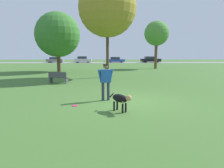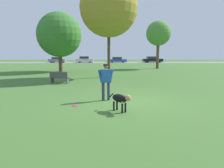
{
  "view_description": "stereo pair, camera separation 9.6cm",
  "coord_description": "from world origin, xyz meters",
  "px_view_note": "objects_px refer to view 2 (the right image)",
  "views": [
    {
      "loc": [
        -0.95,
        -8.74,
        2.16
      ],
      "look_at": [
        -0.72,
        -0.62,
        0.9
      ],
      "focal_mm": 32.0,
      "sensor_mm": 36.0,
      "label": 1
    },
    {
      "loc": [
        -0.86,
        -8.74,
        2.16
      ],
      "look_at": [
        -0.72,
        -0.62,
        0.9
      ],
      "focal_mm": 32.0,
      "sensor_mm": 36.0,
      "label": 2
    }
  ],
  "objects_px": {
    "tree_far_left": "(59,35)",
    "park_bench": "(59,77)",
    "frisbee": "(75,106)",
    "person": "(106,79)",
    "tree_far_right": "(158,34)",
    "parked_car_silver": "(85,60)",
    "parked_car_grey": "(57,60)",
    "parked_car_blue": "(117,60)",
    "tree_mid_center": "(109,8)",
    "dog": "(121,99)",
    "parked_car_black": "(153,60)"
  },
  "relations": [
    {
      "from": "dog",
      "to": "tree_far_right",
      "type": "relative_size",
      "value": 0.14
    },
    {
      "from": "dog",
      "to": "parked_car_grey",
      "type": "height_order",
      "value": "parked_car_grey"
    },
    {
      "from": "person",
      "to": "frisbee",
      "type": "distance_m",
      "value": 1.88
    },
    {
      "from": "tree_far_right",
      "to": "parked_car_grey",
      "type": "relative_size",
      "value": 1.67
    },
    {
      "from": "tree_mid_center",
      "to": "parked_car_silver",
      "type": "xyz_separation_m",
      "value": [
        -5.53,
        28.44,
        -5.33
      ]
    },
    {
      "from": "tree_far_left",
      "to": "parked_car_blue",
      "type": "relative_size",
      "value": 1.62
    },
    {
      "from": "parked_car_grey",
      "to": "parked_car_silver",
      "type": "height_order",
      "value": "parked_car_silver"
    },
    {
      "from": "parked_car_grey",
      "to": "parked_car_blue",
      "type": "relative_size",
      "value": 0.93
    },
    {
      "from": "tree_far_left",
      "to": "parked_car_blue",
      "type": "distance_m",
      "value": 24.63
    },
    {
      "from": "frisbee",
      "to": "parked_car_silver",
      "type": "distance_m",
      "value": 38.62
    },
    {
      "from": "dog",
      "to": "parked_car_grey",
      "type": "relative_size",
      "value": 0.23
    },
    {
      "from": "frisbee",
      "to": "parked_car_silver",
      "type": "height_order",
      "value": "parked_car_silver"
    },
    {
      "from": "person",
      "to": "tree_far_left",
      "type": "distance_m",
      "value": 16.08
    },
    {
      "from": "tree_far_right",
      "to": "parked_car_silver",
      "type": "bearing_deg",
      "value": 124.07
    },
    {
      "from": "parked_car_blue",
      "to": "parked_car_silver",
      "type": "bearing_deg",
      "value": -178.15
    },
    {
      "from": "tree_far_left",
      "to": "parked_car_silver",
      "type": "relative_size",
      "value": 1.72
    },
    {
      "from": "parked_car_grey",
      "to": "parked_car_silver",
      "type": "bearing_deg",
      "value": 0.59
    },
    {
      "from": "person",
      "to": "frisbee",
      "type": "height_order",
      "value": "person"
    },
    {
      "from": "person",
      "to": "parked_car_black",
      "type": "relative_size",
      "value": 0.36
    },
    {
      "from": "parked_car_black",
      "to": "parked_car_grey",
      "type": "bearing_deg",
      "value": 177.77
    },
    {
      "from": "tree_far_right",
      "to": "park_bench",
      "type": "distance_m",
      "value": 17.83
    },
    {
      "from": "frisbee",
      "to": "person",
      "type": "bearing_deg",
      "value": 36.94
    },
    {
      "from": "tree_far_left",
      "to": "tree_far_right",
      "type": "relative_size",
      "value": 1.04
    },
    {
      "from": "frisbee",
      "to": "parked_car_grey",
      "type": "distance_m",
      "value": 40.03
    },
    {
      "from": "tree_far_right",
      "to": "parked_car_blue",
      "type": "xyz_separation_m",
      "value": [
        -4.84,
        18.73,
        -4.2
      ]
    },
    {
      "from": "parked_car_silver",
      "to": "parked_car_black",
      "type": "height_order",
      "value": "parked_car_silver"
    },
    {
      "from": "parked_car_silver",
      "to": "parked_car_black",
      "type": "xyz_separation_m",
      "value": [
        15.73,
        0.06,
        -0.0
      ]
    },
    {
      "from": "person",
      "to": "park_bench",
      "type": "height_order",
      "value": "person"
    },
    {
      "from": "dog",
      "to": "tree_mid_center",
      "type": "relative_size",
      "value": 0.11
    },
    {
      "from": "tree_mid_center",
      "to": "parked_car_blue",
      "type": "distance_m",
      "value": 29.41
    },
    {
      "from": "parked_car_silver",
      "to": "parked_car_blue",
      "type": "relative_size",
      "value": 0.94
    },
    {
      "from": "person",
      "to": "parked_car_blue",
      "type": "xyz_separation_m",
      "value": [
        2.18,
        37.83,
        -0.37
      ]
    },
    {
      "from": "dog",
      "to": "parked_car_blue",
      "type": "bearing_deg",
      "value": 135.7
    },
    {
      "from": "person",
      "to": "tree_far_left",
      "type": "relative_size",
      "value": 0.24
    },
    {
      "from": "tree_mid_center",
      "to": "parked_car_grey",
      "type": "bearing_deg",
      "value": 112.58
    },
    {
      "from": "dog",
      "to": "parked_car_blue",
      "type": "xyz_separation_m",
      "value": [
        1.6,
        39.68,
        0.14
      ]
    },
    {
      "from": "dog",
      "to": "tree_far_right",
      "type": "distance_m",
      "value": 22.35
    },
    {
      "from": "person",
      "to": "tree_mid_center",
      "type": "xyz_separation_m",
      "value": [
        0.15,
        8.99,
        5.03
      ]
    },
    {
      "from": "person",
      "to": "tree_mid_center",
      "type": "distance_m",
      "value": 10.31
    },
    {
      "from": "person",
      "to": "tree_far_right",
      "type": "distance_m",
      "value": 20.71
    },
    {
      "from": "person",
      "to": "tree_mid_center",
      "type": "bearing_deg",
      "value": 75.97
    },
    {
      "from": "tree_far_left",
      "to": "park_bench",
      "type": "relative_size",
      "value": 4.69
    },
    {
      "from": "dog",
      "to": "park_bench",
      "type": "relative_size",
      "value": 0.62
    },
    {
      "from": "parked_car_black",
      "to": "park_bench",
      "type": "height_order",
      "value": "parked_car_black"
    },
    {
      "from": "tree_mid_center",
      "to": "park_bench",
      "type": "height_order",
      "value": "tree_mid_center"
    },
    {
      "from": "person",
      "to": "tree_mid_center",
      "type": "height_order",
      "value": "tree_mid_center"
    },
    {
      "from": "dog",
      "to": "park_bench",
      "type": "height_order",
      "value": "park_bench"
    },
    {
      "from": "person",
      "to": "tree_far_right",
      "type": "height_order",
      "value": "tree_far_right"
    },
    {
      "from": "parked_car_blue",
      "to": "dog",
      "type": "bearing_deg",
      "value": -93.47
    },
    {
      "from": "frisbee",
      "to": "parked_car_grey",
      "type": "relative_size",
      "value": 0.06
    }
  ]
}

